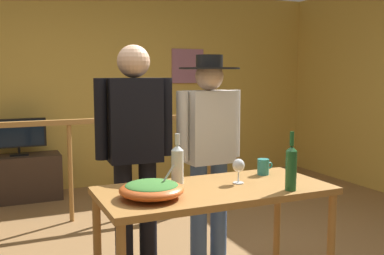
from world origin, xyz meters
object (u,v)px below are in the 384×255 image
Objects in this scene: wine_bottle_green at (291,167)px; tv_console at (20,178)px; salad_bowl at (152,189)px; wine_bottle_clear at (177,163)px; serving_table at (215,201)px; flat_screen_tv at (18,134)px; stair_railing at (89,151)px; wine_glass at (239,167)px; person_standing_right at (209,141)px; mug_teal at (263,167)px; framed_picture at (188,66)px; person_standing_left at (135,141)px.

tv_console is at bearing 112.16° from wine_bottle_green.
salad_bowl is 1.15× the size of wine_bottle_clear.
serving_table is at bearing -47.17° from wine_bottle_clear.
tv_console is 1.50× the size of flat_screen_tv.
stair_railing is 2.10m from wine_glass.
stair_railing reaches higher than flat_screen_tv.
tv_console is at bearing -65.34° from person_standing_right.
wine_glass is 0.31m from mug_teal.
salad_bowl is at bearing -80.17° from tv_console.
framed_picture is at bearing 7.39° from tv_console.
mug_teal is (0.88, 0.24, 0.00)m from salad_bowl.
serving_table is 0.33m from wine_bottle_clear.
wine_bottle_green is at bearing -54.10° from wine_glass.
stair_railing is at bearing -57.77° from flat_screen_tv.
person_standing_right is (1.26, -2.37, 0.68)m from tv_console.
framed_picture is at bearing 69.19° from serving_table.
serving_table is (0.96, -3.05, 0.43)m from tv_console.
salad_bowl is 0.36m from wine_bottle_clear.
person_standing_left reaches higher than stair_railing.
framed_picture is 3.75m from wine_bottle_green.
tv_console is 2.57m from person_standing_left.
wine_bottle_clear is (0.25, 0.25, 0.08)m from salad_bowl.
salad_bowl is 0.61m from wine_glass.
stair_railing is at bearing 113.33° from mug_teal.
person_standing_left is (0.13, 0.75, 0.15)m from salad_bowl.
framed_picture is 1.29× the size of salad_bowl.
framed_picture is at bearing -117.13° from person_standing_left.
stair_railing is 1.15m from flat_screen_tv.
wine_bottle_green is (0.80, -0.18, 0.09)m from salad_bowl.
flat_screen_tv is at bearing 105.65° from wine_bottle_clear.
wine_glass is at bearing 129.43° from person_standing_left.
person_standing_right is at bearing 95.09° from wine_bottle_green.
person_standing_right is at bearing 46.05° from salad_bowl.
wine_glass is at bearing -69.25° from tv_console.
flat_screen_tv is 2.44m from person_standing_left.
serving_table is at bearing -159.58° from mug_teal.
flat_screen_tv is 3.20m from wine_glass.
person_standing_left is at bearing -120.46° from framed_picture.
tv_console is 2.86× the size of wine_bottle_clear.
flat_screen_tv is at bearing 107.72° from serving_table.
wine_glass is 0.50× the size of wine_bottle_clear.
mug_teal is 0.07× the size of person_standing_right.
serving_table is 4.46× the size of wine_bottle_clear.
person_standing_left is at bearing 145.80° from mug_teal.
mug_teal is (1.42, -2.88, 0.57)m from tv_console.
salad_bowl is at bearing -91.86° from stair_railing.
wine_bottle_clear is at bearing -84.33° from stair_railing.
wine_glass reaches higher than mug_teal.
person_standing_left is 0.59m from person_standing_right.
wine_bottle_green reaches higher than mug_teal.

